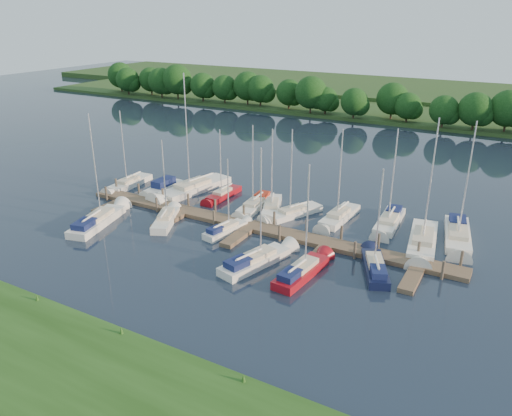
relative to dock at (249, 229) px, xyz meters
The scene contains 24 objects.
ground 7.31m from the dock, 90.00° to the right, with size 260.00×260.00×0.00m, color #182231.
near_bank 23.31m from the dock, 90.00° to the right, with size 90.00×10.00×0.50m, color #1E4213.
dock is the anchor object (origin of this frame).
mooring_pilings 1.19m from the dock, 90.00° to the left, with size 38.24×2.84×2.00m.
far_shore 67.69m from the dock, 90.00° to the left, with size 180.00×30.00×0.60m, color #23461B.
distant_hill 92.69m from the dock, 90.00° to the left, with size 220.00×40.00×1.40m, color #354E22.
treeline 54.58m from the dock, 90.60° to the left, with size 148.33×10.09×8.30m.
sailboat_n_0 19.48m from the dock, 168.04° to the left, with size 2.08×7.48×9.58m.
motorboat 15.20m from the dock, 161.63° to the left, with size 1.77×6.15×1.82m.
sailboat_n_2 12.94m from the dock, 151.34° to the left, with size 4.41×11.31×14.09m.
sailboat_n_3 9.61m from the dock, 138.05° to the left, with size 1.52×6.34×8.21m.
sailboat_n_4 5.86m from the dock, 114.12° to the left, with size 2.30×7.49×9.44m.
sailboat_n_5 5.62m from the dock, 94.32° to the left, with size 3.92×7.07×9.23m.
sailboat_n_6 5.71m from the dock, 69.06° to the left, with size 4.28×7.32×9.46m.
sailboat_n_7 9.33m from the dock, 44.40° to the left, with size 2.21×7.67×9.86m.
sailboat_n_8 13.91m from the dock, 34.64° to the left, with size 2.29×8.03×10.10m.
sailboat_n_9 16.05m from the dock, 16.80° to the left, with size 3.42×9.67×12.21m.
sailboat_n_10 19.48m from the dock, 23.22° to the left, with size 3.53×9.30×11.60m.
sailboat_s_0 15.04m from the dock, 157.14° to the right, with size 3.88×9.00×11.36m.
sailboat_s_1 8.49m from the dock, 163.93° to the right, with size 3.84×6.54×8.85m.
sailboat_s_2 2.19m from the dock, 137.12° to the right, with size 2.29×5.87×7.59m.
sailboat_s_3 6.91m from the dock, 54.28° to the right, with size 3.71×8.14×10.39m.
sailboat_s_4 9.75m from the dock, 33.74° to the right, with size 2.38×7.49×9.59m.
sailboat_s_5 13.11m from the dock, ahead, with size 3.92×6.80×9.03m.
Camera 1 is at (22.03, -30.66, 19.95)m, focal length 35.00 mm.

